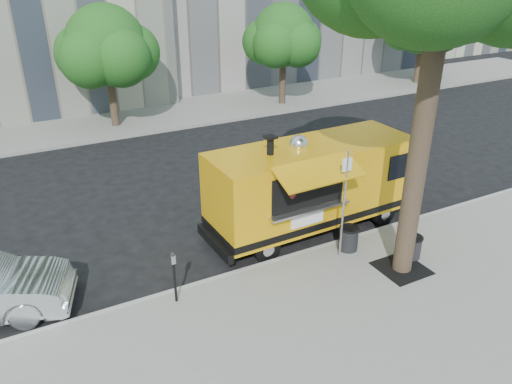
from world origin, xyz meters
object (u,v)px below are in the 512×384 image
(sign_post, at_px, (344,199))
(parking_meter, at_px, (174,271))
(far_tree_c, at_px, (283,35))
(food_truck, at_px, (311,184))
(far_tree_d, at_px, (424,21))
(far_tree_b, at_px, (106,46))
(trash_bin_right, at_px, (412,246))
(trash_bin_left, at_px, (349,238))

(sign_post, distance_m, parking_meter, 4.64)
(far_tree_c, distance_m, food_truck, 13.84)
(far_tree_c, relative_size, parking_meter, 3.90)
(food_truck, bearing_deg, far_tree_c, 61.28)
(far_tree_d, xyz_separation_m, parking_meter, (-21.00, -13.95, -2.91))
(far_tree_b, distance_m, trash_bin_right, 16.12)
(sign_post, xyz_separation_m, trash_bin_left, (0.40, 0.16, -1.34))
(sign_post, height_order, trash_bin_right, sign_post)
(far_tree_c, relative_size, food_truck, 0.81)
(far_tree_b, relative_size, trash_bin_right, 8.80)
(far_tree_c, distance_m, far_tree_d, 10.00)
(far_tree_b, distance_m, far_tree_d, 19.00)
(parking_meter, bearing_deg, food_truck, 18.63)
(trash_bin_left, distance_m, trash_bin_right, 1.67)
(sign_post, bearing_deg, parking_meter, 177.48)
(sign_post, distance_m, food_truck, 1.85)
(far_tree_b, relative_size, far_tree_c, 1.06)
(far_tree_c, bearing_deg, food_truck, -117.20)
(far_tree_b, distance_m, far_tree_c, 9.01)
(far_tree_d, height_order, parking_meter, far_tree_d)
(far_tree_b, xyz_separation_m, far_tree_d, (19.00, -0.10, 0.06))
(far_tree_b, xyz_separation_m, trash_bin_left, (2.95, -14.09, -3.33))
(trash_bin_right, bearing_deg, food_truck, 117.62)
(far_tree_c, distance_m, trash_bin_left, 15.40)
(far_tree_c, bearing_deg, parking_meter, -128.66)
(parking_meter, distance_m, trash_bin_right, 6.32)
(far_tree_b, distance_m, parking_meter, 14.48)
(far_tree_d, xyz_separation_m, food_truck, (-16.24, -12.35, -2.41))
(sign_post, xyz_separation_m, parking_meter, (-4.55, 0.20, -0.87))
(far_tree_b, bearing_deg, food_truck, -77.51)
(far_tree_b, height_order, far_tree_d, far_tree_d)
(parking_meter, distance_m, food_truck, 5.04)
(parking_meter, bearing_deg, far_tree_b, 81.90)
(far_tree_c, height_order, trash_bin_left, far_tree_c)
(far_tree_b, height_order, sign_post, far_tree_b)
(far_tree_c, xyz_separation_m, sign_post, (-6.45, -13.95, -1.87))
(far_tree_d, xyz_separation_m, sign_post, (-16.45, -14.15, -2.04))
(sign_post, bearing_deg, trash_bin_right, -29.96)
(far_tree_d, xyz_separation_m, trash_bin_left, (-16.05, -13.99, -3.38))
(sign_post, bearing_deg, far_tree_d, 40.70)
(far_tree_c, bearing_deg, sign_post, -114.81)
(far_tree_c, xyz_separation_m, trash_bin_right, (-4.80, -14.90, -3.23))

